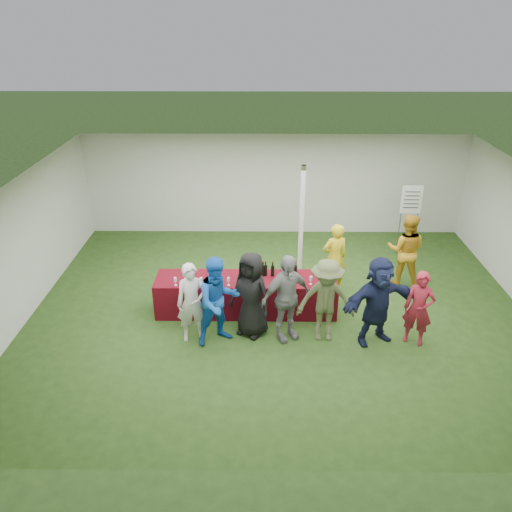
{
  "coord_description": "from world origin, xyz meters",
  "views": [
    {
      "loc": [
        -0.37,
        -8.69,
        5.56
      ],
      "look_at": [
        -0.46,
        -0.04,
        1.25
      ],
      "focal_mm": 35.0,
      "sensor_mm": 36.0,
      "label": 1
    }
  ],
  "objects_px": {
    "customer_4": "(326,301)",
    "customer_5": "(378,301)",
    "dump_bucket": "(328,280)",
    "serving_table": "(246,295)",
    "customer_2": "(251,295)",
    "customer_0": "(192,303)",
    "staff_back": "(406,250)",
    "customer_3": "(286,298)",
    "staff_pourer": "(334,258)",
    "customer_1": "(219,301)",
    "wine_list_sign": "(411,205)",
    "customer_6": "(419,309)"
  },
  "relations": [
    {
      "from": "dump_bucket",
      "to": "staff_back",
      "type": "relative_size",
      "value": 0.16
    },
    {
      "from": "serving_table",
      "to": "customer_2",
      "type": "relative_size",
      "value": 2.15
    },
    {
      "from": "dump_bucket",
      "to": "staff_pourer",
      "type": "height_order",
      "value": "staff_pourer"
    },
    {
      "from": "staff_pourer",
      "to": "customer_0",
      "type": "bearing_deg",
      "value": 15.16
    },
    {
      "from": "customer_1",
      "to": "customer_5",
      "type": "distance_m",
      "value": 2.86
    },
    {
      "from": "customer_4",
      "to": "dump_bucket",
      "type": "bearing_deg",
      "value": 82.08
    },
    {
      "from": "serving_table",
      "to": "customer_1",
      "type": "xyz_separation_m",
      "value": [
        -0.46,
        -1.02,
        0.48
      ]
    },
    {
      "from": "serving_table",
      "to": "customer_0",
      "type": "distance_m",
      "value": 1.41
    },
    {
      "from": "customer_2",
      "to": "customer_3",
      "type": "xyz_separation_m",
      "value": [
        0.64,
        -0.14,
        0.02
      ]
    },
    {
      "from": "serving_table",
      "to": "staff_back",
      "type": "relative_size",
      "value": 2.17
    },
    {
      "from": "wine_list_sign",
      "to": "customer_4",
      "type": "relative_size",
      "value": 1.1
    },
    {
      "from": "customer_1",
      "to": "customer_2",
      "type": "height_order",
      "value": "customer_1"
    },
    {
      "from": "staff_back",
      "to": "customer_2",
      "type": "xyz_separation_m",
      "value": [
        -3.34,
        -1.94,
        0.01
      ]
    },
    {
      "from": "staff_pourer",
      "to": "customer_6",
      "type": "xyz_separation_m",
      "value": [
        1.27,
        -1.9,
        -0.06
      ]
    },
    {
      "from": "customer_4",
      "to": "customer_5",
      "type": "xyz_separation_m",
      "value": [
        0.92,
        -0.06,
        0.04
      ]
    },
    {
      "from": "customer_1",
      "to": "customer_2",
      "type": "relative_size",
      "value": 1.02
    },
    {
      "from": "staff_back",
      "to": "customer_6",
      "type": "height_order",
      "value": "staff_back"
    },
    {
      "from": "staff_back",
      "to": "customer_2",
      "type": "height_order",
      "value": "customer_2"
    },
    {
      "from": "dump_bucket",
      "to": "customer_3",
      "type": "relative_size",
      "value": 0.16
    },
    {
      "from": "customer_0",
      "to": "customer_4",
      "type": "relative_size",
      "value": 0.95
    },
    {
      "from": "customer_0",
      "to": "customer_3",
      "type": "height_order",
      "value": "customer_3"
    },
    {
      "from": "serving_table",
      "to": "customer_6",
      "type": "distance_m",
      "value": 3.32
    },
    {
      "from": "customer_0",
      "to": "customer_2",
      "type": "height_order",
      "value": "customer_2"
    },
    {
      "from": "customer_1",
      "to": "customer_4",
      "type": "distance_m",
      "value": 1.94
    },
    {
      "from": "serving_table",
      "to": "customer_3",
      "type": "bearing_deg",
      "value": -50.38
    },
    {
      "from": "customer_2",
      "to": "customer_6",
      "type": "height_order",
      "value": "customer_2"
    },
    {
      "from": "customer_2",
      "to": "customer_3",
      "type": "distance_m",
      "value": 0.65
    },
    {
      "from": "serving_table",
      "to": "staff_back",
      "type": "bearing_deg",
      "value": 18.67
    },
    {
      "from": "wine_list_sign",
      "to": "customer_6",
      "type": "distance_m",
      "value": 3.82
    },
    {
      "from": "customer_3",
      "to": "customer_4",
      "type": "bearing_deg",
      "value": -30.47
    },
    {
      "from": "dump_bucket",
      "to": "wine_list_sign",
      "type": "bearing_deg",
      "value": 51.35
    },
    {
      "from": "wine_list_sign",
      "to": "customer_1",
      "type": "distance_m",
      "value": 5.73
    },
    {
      "from": "staff_pourer",
      "to": "customer_1",
      "type": "bearing_deg",
      "value": 21.22
    },
    {
      "from": "wine_list_sign",
      "to": "customer_4",
      "type": "xyz_separation_m",
      "value": [
        -2.43,
        -3.6,
        -0.5
      ]
    },
    {
      "from": "wine_list_sign",
      "to": "customer_3",
      "type": "bearing_deg",
      "value": -131.34
    },
    {
      "from": "staff_pourer",
      "to": "customer_0",
      "type": "xyz_separation_m",
      "value": [
        -2.81,
        -1.83,
        -0.01
      ]
    },
    {
      "from": "customer_1",
      "to": "staff_back",
      "type": "bearing_deg",
      "value": 2.71
    },
    {
      "from": "staff_back",
      "to": "customer_4",
      "type": "xyz_separation_m",
      "value": [
        -1.98,
        -2.1,
        -0.01
      ]
    },
    {
      "from": "dump_bucket",
      "to": "customer_4",
      "type": "distance_m",
      "value": 0.72
    },
    {
      "from": "customer_2",
      "to": "customer_5",
      "type": "distance_m",
      "value": 2.29
    },
    {
      "from": "serving_table",
      "to": "customer_2",
      "type": "xyz_separation_m",
      "value": [
        0.12,
        -0.77,
        0.46
      ]
    },
    {
      "from": "serving_table",
      "to": "customer_4",
      "type": "distance_m",
      "value": 1.8
    },
    {
      "from": "staff_pourer",
      "to": "customer_2",
      "type": "relative_size",
      "value": 0.93
    },
    {
      "from": "customer_1",
      "to": "customer_0",
      "type": "bearing_deg",
      "value": 146.45
    },
    {
      "from": "customer_0",
      "to": "customer_3",
      "type": "relative_size",
      "value": 0.91
    },
    {
      "from": "dump_bucket",
      "to": "customer_1",
      "type": "distance_m",
      "value": 2.2
    },
    {
      "from": "customer_0",
      "to": "customer_2",
      "type": "distance_m",
      "value": 1.08
    },
    {
      "from": "serving_table",
      "to": "customer_1",
      "type": "height_order",
      "value": "customer_1"
    },
    {
      "from": "staff_pourer",
      "to": "customer_0",
      "type": "relative_size",
      "value": 1.01
    },
    {
      "from": "staff_pourer",
      "to": "customer_3",
      "type": "distance_m",
      "value": 2.1
    }
  ]
}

